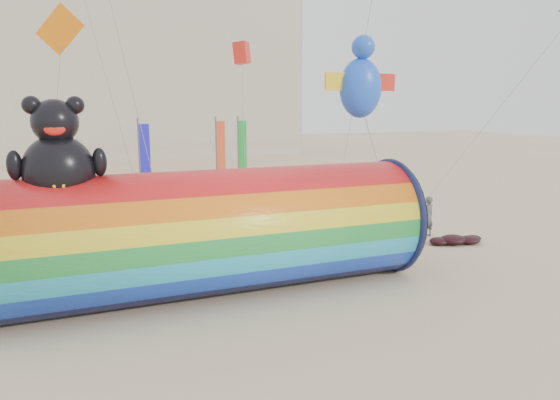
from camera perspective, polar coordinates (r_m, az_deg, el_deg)
name	(u,v)px	position (r m, az deg, el deg)	size (l,w,h in m)	color
ground	(283,275)	(17.83, 0.30, -8.55)	(160.00, 160.00, 0.00)	#CCB58C
hotel_building	(18,64)	(61.97, -27.79, 13.63)	(60.40, 15.40, 20.60)	#B7AD99
windsock_assembly	(211,229)	(15.89, -7.85, -3.27)	(13.55, 4.13, 6.25)	red
kite_handler	(427,216)	(23.65, 16.49, -1.82)	(0.68, 0.45, 1.86)	#4E5255
fabric_bundle	(456,240)	(22.99, 19.48, -4.29)	(2.62, 1.35, 0.41)	black
festival_banners	(205,158)	(31.97, -8.52, 4.78)	(7.58, 4.09, 5.20)	#59595E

